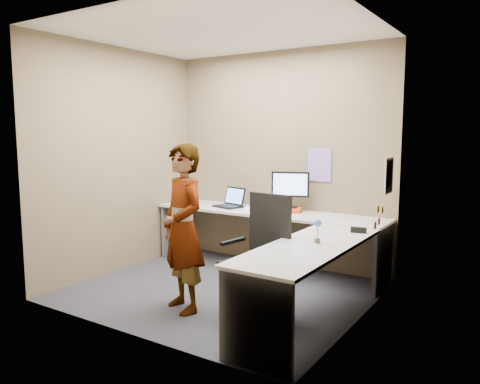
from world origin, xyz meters
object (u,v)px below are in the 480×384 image
Objects in this scene: desk at (274,235)px; person at (183,228)px; monitor at (290,186)px; office_chair at (259,267)px.

person is (-0.43, -1.01, 0.21)m from desk.
office_chair is at bearing -92.28° from monitor.
office_chair reaches higher than desk.
desk is at bearing 116.70° from office_chair.
office_chair is (0.40, -1.42, -0.59)m from monitor.
desk is 2.70× the size of office_chair.
person is (-0.26, -1.70, -0.25)m from monitor.
monitor is at bearing 104.22° from person.
desk is at bearing 89.91° from person.
monitor is at bearing 103.57° from desk.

